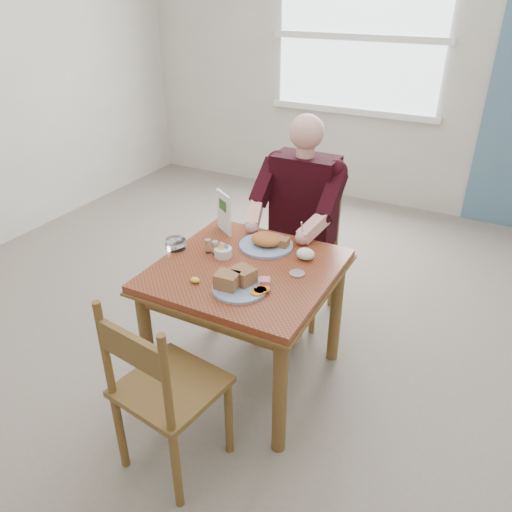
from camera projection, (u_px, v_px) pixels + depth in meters
The scene contains 16 objects.
floor at pixel (247, 375), 2.97m from camera, with size 6.00×6.00×0.00m, color #72695C.
wall_back at pixel (400, 62), 4.63m from camera, with size 5.50×5.50×0.00m, color beige.
lemon_wedge at pixel (195, 280), 2.47m from camera, with size 0.05×0.04×0.03m, color yellow.
napkin at pixel (306, 254), 2.67m from camera, with size 0.10×0.08×0.06m, color white.
metal_dish at pixel (297, 274), 2.54m from camera, with size 0.08×0.08×0.01m, color silver.
window at pixel (359, 37), 4.67m from camera, with size 1.72×0.04×1.42m.
table at pixel (246, 285), 2.67m from camera, with size 0.92×0.92×0.75m.
chair_far at pixel (303, 249), 3.36m from camera, with size 0.42×0.42×0.95m.
chair_near at pixel (163, 390), 2.20m from camera, with size 0.48×0.48×0.95m.
diner at pixel (300, 208), 3.13m from camera, with size 0.53×0.56×1.39m.
near_plate at pixel (239, 282), 2.41m from camera, with size 0.30×0.29×0.09m.
far_plate at pixel (267, 242), 2.79m from camera, with size 0.32×0.32×0.08m.
caddy at pixel (223, 252), 2.70m from camera, with size 0.11×0.11×0.07m.
shakers at pixel (212, 247), 2.72m from camera, with size 0.08×0.04×0.08m.
creamer at pixel (176, 244), 2.78m from camera, with size 0.14×0.14×0.05m.
menu at pixel (224, 212), 2.92m from camera, with size 0.15×0.10×0.25m.
Camera 1 is at (1.09, -1.98, 2.06)m, focal length 35.00 mm.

